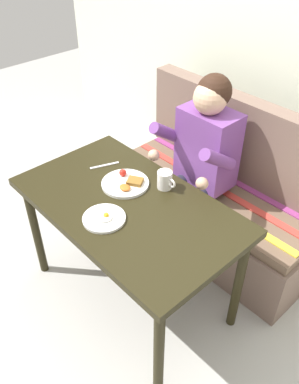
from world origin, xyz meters
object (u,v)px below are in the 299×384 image
plate_eggs (104,218)px  coffee_mug (165,180)px  couch (217,200)px  fork (105,165)px  table (128,215)px  plate_breakfast (126,183)px  person (199,155)px

plate_eggs → coffee_mug: (0.01, 0.39, 0.04)m
couch → fork: size_ratio=8.47×
plate_eggs → table: bearing=96.7°
table → coffee_mug: bearing=81.4°
plate_eggs → fork: 0.46m
plate_eggs → plate_breakfast: bearing=119.1°
person → fork: size_ratio=7.13×
plate_breakfast → fork: 0.22m
person → plate_breakfast: (-0.08, -0.50, 0.00)m
plate_breakfast → couch: bearing=79.7°
plate_breakfast → coffee_mug: coffee_mug is taller
person → coffee_mug: (0.08, -0.36, 0.04)m
table → coffee_mug: (0.03, 0.23, 0.13)m
table → couch: 0.83m
table → couch: size_ratio=0.83×
person → coffee_mug: 0.37m
coffee_mug → fork: size_ratio=0.69×
couch → person: (-0.04, -0.17, 0.41)m
table → coffee_mug: coffee_mug is taller
fork → plate_eggs: bearing=-16.7°
plate_eggs → couch: bearing=91.2°
couch → plate_eggs: size_ratio=6.89×
couch → plate_breakfast: couch is taller
person → fork: 0.56m
table → couch: bearing=90.0°
coffee_mug → plate_eggs: bearing=-92.2°
couch → coffee_mug: 0.70m
plate_eggs → fork: bearing=142.2°
person → plate_eggs: 0.76m
table → plate_eggs: 0.19m
table → coffee_mug: size_ratio=10.17×
couch → person: bearing=-104.1°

